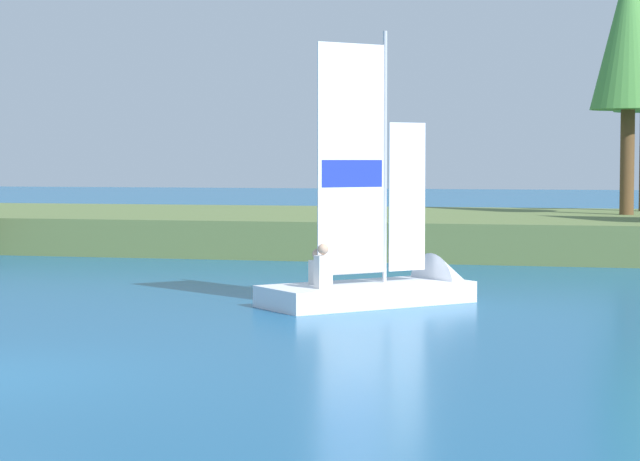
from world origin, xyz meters
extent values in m
cube|color=#5B703D|center=(0.00, 23.53, 0.53)|extent=(80.00, 11.22, 1.05)
cylinder|color=brown|center=(8.06, 24.51, 2.64)|extent=(0.42, 0.42, 3.17)
cone|color=#47893D|center=(8.06, 24.51, 6.55)|extent=(2.28, 2.28, 4.65)
cube|color=white|center=(3.28, 8.78, 0.20)|extent=(3.93, 3.95, 0.40)
cone|color=white|center=(4.68, 10.21, 0.20)|extent=(1.71, 1.71, 1.42)
cylinder|color=#B7B7BC|center=(3.56, 9.07, 2.76)|extent=(0.08, 0.08, 4.71)
cube|color=white|center=(3.04, 8.54, 2.75)|extent=(1.06, 1.07, 4.20)
cube|color=#1E33B2|center=(3.04, 8.54, 2.46)|extent=(0.96, 0.97, 0.50)
cube|color=white|center=(3.92, 9.43, 2.01)|extent=(0.61, 0.61, 2.81)
cylinder|color=#B7B7BC|center=(3.04, 8.54, 0.62)|extent=(1.08, 1.09, 0.06)
cube|color=silver|center=(2.70, 7.70, 0.70)|extent=(0.34, 0.34, 0.60)
sphere|color=tan|center=(2.70, 7.70, 1.11)|extent=(0.20, 0.20, 0.20)
cube|color=silver|center=(2.42, 8.41, 0.62)|extent=(0.34, 0.34, 0.45)
sphere|color=tan|center=(2.42, 8.41, 0.96)|extent=(0.20, 0.20, 0.20)
camera|label=1|loc=(7.86, -13.52, 2.71)|focal=68.60mm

